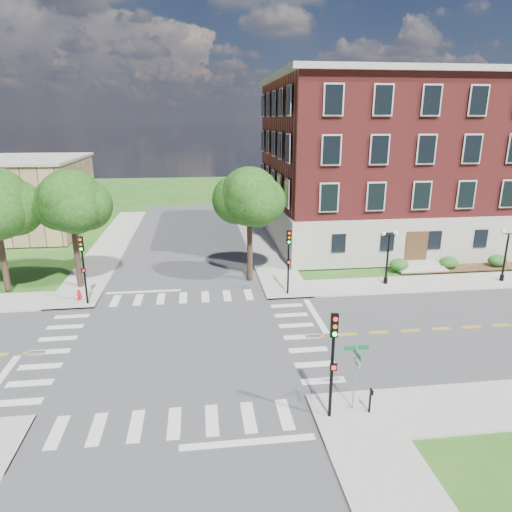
{
  "coord_description": "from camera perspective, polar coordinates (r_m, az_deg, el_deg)",
  "views": [
    {
      "loc": [
        1.38,
        -24.1,
        12.46
      ],
      "look_at": [
        5.26,
        6.5,
        3.2
      ],
      "focal_mm": 32.0,
      "sensor_mm": 36.0,
      "label": 1
    }
  ],
  "objects": [
    {
      "name": "tree_c",
      "position": [
        36.15,
        -22.16,
        6.31
      ],
      "size": [
        4.66,
        4.66,
        8.95
      ],
      "color": "black",
      "rests_on": "ground"
    },
    {
      "name": "traffic_signal_se",
      "position": [
        19.57,
        9.59,
        -11.83
      ],
      "size": [
        0.36,
        0.41,
        4.8
      ],
      "color": "black",
      "rests_on": "ground"
    },
    {
      "name": "sidewalk_nw",
      "position": [
        44.64,
        -28.92,
        -1.57
      ],
      "size": [
        34.0,
        34.0,
        0.12
      ],
      "color": "#9E9B93",
      "rests_on": "ground"
    },
    {
      "name": "traffic_signal_ne",
      "position": [
        32.85,
        4.1,
        0.27
      ],
      "size": [
        0.34,
        0.37,
        4.8
      ],
      "color": "black",
      "rests_on": "ground"
    },
    {
      "name": "fire_hydrant",
      "position": [
        34.93,
        -21.23,
        -4.57
      ],
      "size": [
        0.35,
        0.35,
        0.75
      ],
      "color": "#BA0E13",
      "rests_on": "ground"
    },
    {
      "name": "twin_lamp_east",
      "position": [
        40.73,
        28.78,
        0.48
      ],
      "size": [
        1.36,
        0.36,
        4.23
      ],
      "color": "black",
      "rests_on": "ground"
    },
    {
      "name": "push_button_post",
      "position": [
        21.36,
        14.1,
        -16.95
      ],
      "size": [
        0.14,
        0.21,
        1.2
      ],
      "color": "black",
      "rests_on": "ground"
    },
    {
      "name": "main_building",
      "position": [
        51.51,
        19.24,
        11.21
      ],
      "size": [
        30.6,
        22.4,
        16.5
      ],
      "color": "#B1AB9C",
      "rests_on": "ground"
    },
    {
      "name": "shrub_row",
      "position": [
        45.05,
        27.84,
        -1.34
      ],
      "size": [
        18.0,
        2.0,
        1.3
      ],
      "primitive_type": null,
      "color": "#194918",
      "rests_on": "ground"
    },
    {
      "name": "crosswalk_east",
      "position": [
        27.75,
        5.76,
        -10.06
      ],
      "size": [
        2.2,
        10.2,
        0.02
      ],
      "primitive_type": null,
      "color": "silver",
      "rests_on": "ground"
    },
    {
      "name": "sidewalk_ne",
      "position": [
        43.68,
        11.79,
        -0.15
      ],
      "size": [
        34.0,
        34.0,
        0.12
      ],
      "color": "#9E9B93",
      "rests_on": "ground"
    },
    {
      "name": "twin_lamp_west",
      "position": [
        36.52,
        16.15,
        0.24
      ],
      "size": [
        1.36,
        0.36,
        4.23
      ],
      "color": "black",
      "rests_on": "ground"
    },
    {
      "name": "ground",
      "position": [
        27.17,
        -9.49,
        -10.84
      ],
      "size": [
        160.0,
        160.0,
        0.0
      ],
      "primitive_type": "plane",
      "color": "#245116",
      "rests_on": "ground"
    },
    {
      "name": "street_sign_pole",
      "position": [
        20.67,
        12.35,
        -13.13
      ],
      "size": [
        1.1,
        1.1,
        3.1
      ],
      "color": "gray",
      "rests_on": "ground"
    },
    {
      "name": "tree_d",
      "position": [
        35.13,
        -0.82,
        7.38
      ],
      "size": [
        4.57,
        4.57,
        8.97
      ],
      "color": "black",
      "rests_on": "ground"
    },
    {
      "name": "stop_bar_east",
      "position": [
        30.74,
        7.45,
        -7.36
      ],
      "size": [
        0.4,
        5.5,
        0.0
      ],
      "primitive_type": "cube",
      "color": "silver",
      "rests_on": "ground"
    },
    {
      "name": "traffic_signal_nw",
      "position": [
        33.19,
        -20.82,
        -0.64
      ],
      "size": [
        0.38,
        0.46,
        4.8
      ],
      "color": "black",
      "rests_on": "ground"
    },
    {
      "name": "road_ew",
      "position": [
        27.17,
        -9.49,
        -10.83
      ],
      "size": [
        90.0,
        12.0,
        0.01
      ],
      "primitive_type": "cube",
      "color": "#3D3D3F",
      "rests_on": "ground"
    },
    {
      "name": "road_ns",
      "position": [
        27.16,
        -9.49,
        -10.82
      ],
      "size": [
        12.0,
        90.0,
        0.01
      ],
      "primitive_type": "cube",
      "color": "#3D3D3F",
      "rests_on": "ground"
    }
  ]
}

